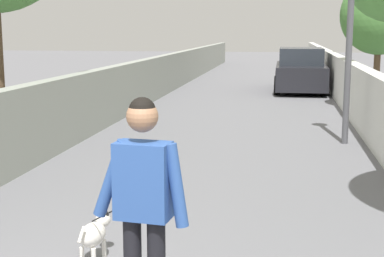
# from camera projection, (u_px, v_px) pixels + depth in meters

# --- Properties ---
(ground_plane) EXTENTS (80.00, 80.00, 0.00)m
(ground_plane) POSITION_uv_depth(u_px,v_px,m) (243.00, 105.00, 16.69)
(ground_plane) COLOR slate
(wall_left) EXTENTS (48.00, 0.30, 1.32)m
(wall_left) POSITION_uv_depth(u_px,v_px,m) (129.00, 88.00, 15.09)
(wall_left) COLOR #999E93
(wall_left) RESTS_ON ground
(fence_right) EXTENTS (48.00, 0.30, 1.35)m
(fence_right) POSITION_uv_depth(u_px,v_px,m) (354.00, 91.00, 14.18)
(fence_right) COLOR silver
(fence_right) RESTS_ON ground
(tree_right_mid) EXTENTS (2.79, 2.79, 4.13)m
(tree_right_mid) POSITION_uv_depth(u_px,v_px,m) (380.00, 15.00, 20.40)
(tree_right_mid) COLOR brown
(tree_right_mid) RESTS_ON ground
(lamp_post) EXTENTS (0.36, 0.36, 3.91)m
(lamp_post) POSITION_uv_depth(u_px,v_px,m) (351.00, 1.00, 10.58)
(lamp_post) COLOR #4C4C51
(lamp_post) RESTS_ON ground
(person_skateboarder) EXTENTS (0.26, 0.72, 1.65)m
(person_skateboarder) POSITION_uv_depth(u_px,v_px,m) (143.00, 195.00, 3.95)
(person_skateboarder) COLOR black
(person_skateboarder) RESTS_ON skateboard
(dog) EXTENTS (1.53, 0.94, 1.06)m
(dog) POSITION_uv_depth(u_px,v_px,m) (95.00, 233.00, 5.42)
(dog) COLOR white
(dog) RESTS_ON ground
(car_near) EXTENTS (4.34, 1.80, 1.54)m
(car_near) POSITION_uv_depth(u_px,v_px,m) (300.00, 71.00, 20.33)
(car_near) COLOR black
(car_near) RESTS_ON ground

